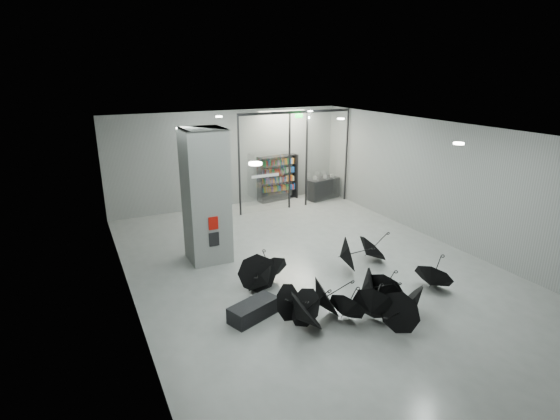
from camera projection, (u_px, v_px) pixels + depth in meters
name	position (u px, v px, depth m)	size (l,w,h in m)	color
room	(314.00, 174.00, 11.84)	(14.00, 14.02, 4.01)	slate
column	(206.00, 196.00, 12.76)	(1.20, 1.20, 4.00)	slate
fire_cabinet	(213.00, 223.00, 12.43)	(0.28, 0.04, 0.38)	#A50A07
info_panel	(214.00, 239.00, 12.58)	(0.30, 0.03, 0.42)	black
exit_sign	(299.00, 116.00, 17.06)	(0.30, 0.06, 0.15)	#0CE533
glass_partition	(296.00, 156.00, 17.74)	(5.06, 0.08, 4.00)	silver
bench	(253.00, 310.00, 10.11)	(1.22, 0.52, 0.39)	black
bookshelf	(278.00, 178.00, 19.08)	(1.81, 0.36, 1.99)	black
shop_counter	(323.00, 188.00, 19.44)	(1.55, 0.62, 0.93)	black
umbrella_cluster	(340.00, 291.00, 10.77)	(5.38, 4.38, 1.30)	black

